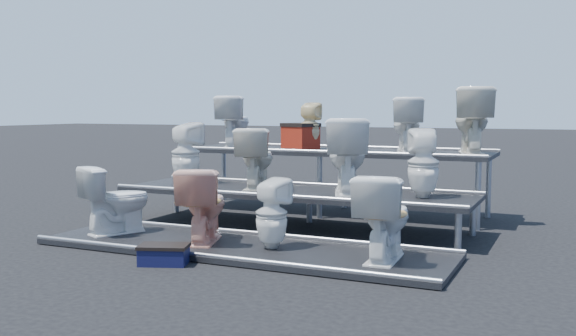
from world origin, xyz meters
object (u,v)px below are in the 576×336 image
at_px(toilet_3, 384,217).
at_px(toilet_10, 406,125).
at_px(toilet_1, 203,205).
at_px(toilet_11, 472,121).
at_px(toilet_0, 116,200).
at_px(toilet_4, 186,153).
at_px(toilet_7, 423,163).
at_px(red_crate, 300,138).
at_px(toilet_8, 234,122).
at_px(toilet_2, 272,214).
at_px(toilet_9, 310,126).
at_px(toilet_5, 256,158).
at_px(toilet_6, 347,156).
at_px(step_stool, 164,256).

relative_size(toilet_3, toilet_10, 1.12).
relative_size(toilet_1, toilet_10, 1.09).
distance_m(toilet_3, toilet_11, 2.75).
height_order(toilet_0, toilet_11, toilet_11).
bearing_deg(toilet_4, toilet_11, -146.72).
height_order(toilet_7, red_crate, toilet_7).
relative_size(toilet_0, toilet_8, 1.01).
distance_m(toilet_2, toilet_8, 3.30).
xyz_separation_m(toilet_1, toilet_3, (1.89, 0.00, 0.01)).
bearing_deg(toilet_2, toilet_9, -64.60).
bearing_deg(toilet_5, toilet_2, 106.51).
xyz_separation_m(toilet_1, toilet_10, (1.44, 2.60, 0.77)).
bearing_deg(toilet_2, toilet_10, -93.60).
xyz_separation_m(toilet_4, toilet_5, (1.00, 0.00, -0.03)).
xyz_separation_m(toilet_1, toilet_8, (-1.09, 2.60, 0.78)).
distance_m(toilet_4, toilet_8, 1.35).
bearing_deg(toilet_6, step_stool, 43.03).
xyz_separation_m(toilet_5, toilet_7, (2.02, 0.00, 0.01)).
bearing_deg(toilet_6, toilet_7, 159.63).
bearing_deg(toilet_9, toilet_6, 122.50).
relative_size(toilet_1, toilet_3, 0.98).
bearing_deg(toilet_8, step_stool, 94.60).
bearing_deg(toilet_9, red_crate, 15.83).
xyz_separation_m(toilet_5, red_crate, (0.04, 1.26, 0.19)).
relative_size(toilet_1, step_stool, 1.79).
bearing_deg(red_crate, toilet_7, -8.72).
xyz_separation_m(toilet_3, toilet_6, (-0.81, 1.30, 0.44)).
distance_m(toilet_8, step_stool, 3.73).
distance_m(toilet_2, toilet_7, 1.81).
bearing_deg(toilet_10, toilet_4, 9.18).
xyz_separation_m(toilet_2, toilet_11, (1.48, 2.60, 0.87)).
distance_m(toilet_9, step_stool, 3.54).
xyz_separation_m(toilet_6, toilet_7, (0.87, 0.00, -0.05)).
relative_size(toilet_4, step_stool, 1.84).
bearing_deg(toilet_7, toilet_10, -88.47).
height_order(toilet_4, toilet_10, toilet_10).
distance_m(toilet_9, toilet_11, 2.16).
height_order(toilet_1, toilet_5, toilet_5).
xyz_separation_m(toilet_4, toilet_6, (2.15, 0.00, 0.03)).
bearing_deg(toilet_3, toilet_8, -44.02).
height_order(toilet_9, toilet_10, toilet_10).
bearing_deg(toilet_4, toilet_9, -119.78).
xyz_separation_m(toilet_1, toilet_5, (-0.07, 1.30, 0.38)).
distance_m(toilet_7, step_stool, 2.91).
xyz_separation_m(toilet_5, step_stool, (0.12, -2.06, -0.75)).
distance_m(toilet_1, toilet_3, 1.89).
distance_m(toilet_10, step_stool, 3.81).
bearing_deg(toilet_7, step_stool, 27.30).
relative_size(toilet_4, toilet_11, 0.96).
distance_m(toilet_4, toilet_10, 2.84).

